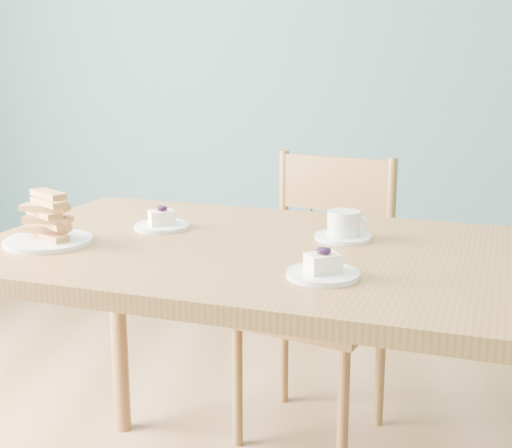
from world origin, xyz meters
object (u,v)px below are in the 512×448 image
object	(u,v)px
dining_table	(282,280)
cheesecake_plate_far	(162,222)
dining_chair	(317,297)
biscotti_plate	(47,226)
cheesecake_plate_near	(323,269)
coffee_cup	(344,227)

from	to	relation	value
dining_table	cheesecake_plate_far	xyz separation A→B (m)	(-0.34, 0.18, 0.10)
dining_table	dining_chair	world-z (taller)	dining_chair
dining_chair	cheesecake_plate_far	distance (m)	0.68
biscotti_plate	dining_chair	bearing A→B (deg)	41.27
dining_chair	cheesecake_plate_far	world-z (taller)	dining_chair
dining_chair	cheesecake_plate_near	distance (m)	0.88
dining_chair	cheesecake_plate_near	world-z (taller)	dining_chair
biscotti_plate	coffee_cup	bearing A→B (deg)	8.45
dining_chair	cheesecake_plate_near	size ratio (longest dim) A/B	6.04
dining_chair	biscotti_plate	world-z (taller)	dining_chair
cheesecake_plate_near	biscotti_plate	distance (m)	0.71
dining_table	dining_chair	bearing A→B (deg)	95.81
coffee_cup	cheesecake_plate_far	bearing A→B (deg)	-176.50
cheesecake_plate_near	cheesecake_plate_far	bearing A→B (deg)	137.05
cheesecake_plate_far	coffee_cup	distance (m)	0.49
cheesecake_plate_near	biscotti_plate	world-z (taller)	biscotti_plate
dining_table	cheesecake_plate_far	distance (m)	0.39
dining_table	dining_chair	xyz separation A→B (m)	(0.09, 0.58, -0.24)
cheesecake_plate_near	coffee_cup	bearing A→B (deg)	80.62
cheesecake_plate_near	dining_chair	bearing A→B (deg)	90.61
dining_table	biscotti_plate	bearing A→B (deg)	-165.10
cheesecake_plate_far	biscotti_plate	distance (m)	0.31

